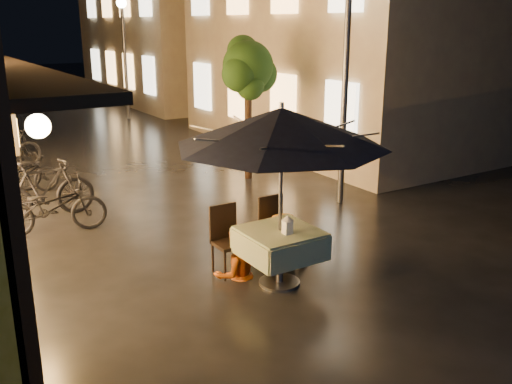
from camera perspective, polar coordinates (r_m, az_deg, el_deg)
ground at (r=8.20m, az=1.23°, el=-7.95°), size 90.00×90.00×0.00m
east_building_near at (r=17.22m, az=10.77°, el=16.36°), size 7.30×9.30×6.80m
east_building_far at (r=26.86m, az=-6.72°, el=17.06°), size 7.30×10.30×7.30m
street_tree at (r=12.60m, az=-0.77°, el=12.12°), size 1.43×1.20×3.15m
streetlamp_near at (r=10.88m, az=9.04°, el=13.83°), size 0.36×0.36×4.23m
streetlamp_far at (r=21.45m, az=-13.10°, el=14.91°), size 0.36×0.36×4.23m
cafe_table at (r=7.61m, az=2.40°, el=-5.16°), size 0.99×0.99×0.78m
patio_umbrella at (r=7.18m, az=2.55°, el=6.48°), size 2.76×2.76×2.46m
cafe_chair_left at (r=8.02m, az=-2.95°, el=-4.39°), size 0.42×0.42×0.97m
cafe_chair_right at (r=8.41m, az=1.82°, el=-3.36°), size 0.42×0.42×0.97m
table_lantern at (r=7.37m, az=3.17°, el=-3.18°), size 0.16×0.16×0.25m
person_orange at (r=7.83m, az=-2.07°, el=-3.81°), size 0.69×0.55×1.36m
person_yellow at (r=8.17m, az=2.79°, el=-2.35°), size 1.09×0.79×1.51m
bicycle_0 at (r=10.07m, az=-19.71°, el=-1.41°), size 1.84×0.92×0.92m
bicycle_1 at (r=10.84m, az=-20.46°, el=0.21°), size 1.82×0.57×1.08m
bicycle_2 at (r=12.51m, az=-22.49°, el=1.47°), size 1.63×0.81×0.82m
bicycle_4 at (r=14.81m, az=-24.03°, el=3.79°), size 1.94×1.02×0.97m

